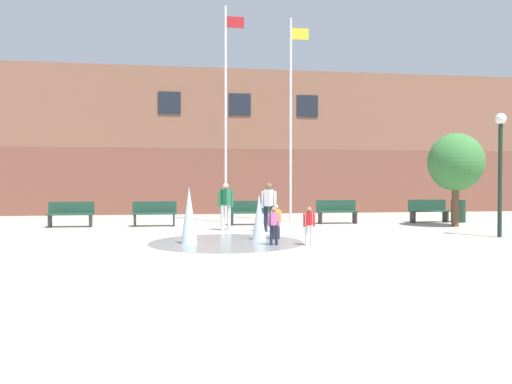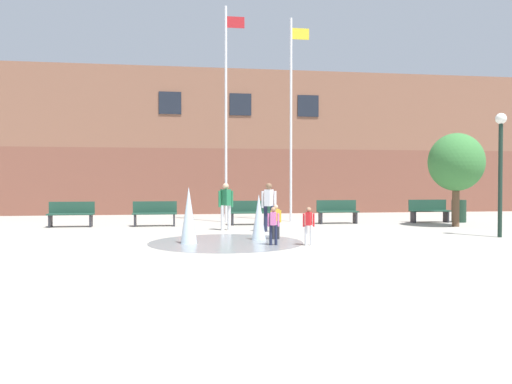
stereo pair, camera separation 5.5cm
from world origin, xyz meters
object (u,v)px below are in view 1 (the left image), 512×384
child_with_pink_shirt (274,223)px  adult_near_bench (226,203)px  flagpole_right (291,114)px  lamp_post_right_lane (500,156)px  park_bench_far_left (71,214)px  child_in_fountain (276,219)px  park_bench_left_of_flagpoles (155,213)px  child_running (309,223)px  street_tree_near_building (456,163)px  park_bench_under_right_flagpole (337,211)px  park_bench_far_right (428,210)px  flagpole_left (226,108)px  trash_can (458,211)px  adult_in_red (269,203)px  park_bench_under_left_flagpole (250,212)px

child_with_pink_shirt → adult_near_bench: 4.20m
flagpole_right → lamp_post_right_lane: size_ratio=2.27×
park_bench_far_left → child_with_pink_shirt: child_with_pink_shirt is taller
child_in_fountain → park_bench_left_of_flagpoles: bearing=-44.8°
child_running → lamp_post_right_lane: 6.40m
park_bench_far_left → lamp_post_right_lane: 14.37m
child_with_pink_shirt → street_tree_near_building: street_tree_near_building is taller
child_in_fountain → park_bench_under_right_flagpole: bearing=-116.9°
park_bench_far_right → child_with_pink_shirt: 9.66m
flagpole_left → trash_can: bearing=-8.1°
child_with_pink_shirt → adult_in_red: (0.47, 3.45, 0.35)m
child_running → street_tree_near_building: (6.63, 4.46, 1.75)m
flagpole_right → adult_near_bench: bearing=-132.2°
park_bench_far_left → flagpole_left: size_ratio=0.19×
park_bench_under_left_flagpole → child_running: 6.28m
park_bench_far_left → child_running: child_running is taller
park_bench_far_left → park_bench_far_right: bearing=0.2°
lamp_post_right_lane → street_tree_near_building: 3.47m
park_bench_far_left → flagpole_left: flagpole_left is taller
lamp_post_right_lane → adult_in_red: bearing=158.1°
park_bench_under_right_flagpole → child_with_pink_shirt: bearing=-120.6°
child_in_fountain → trash_can: child_in_fountain is taller
park_bench_far_left → child_with_pink_shirt: 8.77m
adult_near_bench → park_bench_far_right: bearing=69.1°
adult_near_bench → adult_in_red: bearing=30.1°
park_bench_under_right_flagpole → adult_near_bench: size_ratio=1.01×
park_bench_far_right → adult_in_red: adult_in_red is taller
child_with_pink_shirt → adult_in_red: adult_in_red is taller
child_in_fountain → lamp_post_right_lane: (6.63, -0.42, 1.83)m
child_with_pink_shirt → adult_in_red: bearing=12.1°
park_bench_under_right_flagpole → child_running: size_ratio=1.62×
park_bench_far_left → street_tree_near_building: size_ratio=0.47×
park_bench_under_right_flagpole → flagpole_right: size_ratio=0.19×
park_bench_left_of_flagpoles → flagpole_right: size_ratio=0.19×
park_bench_far_left → park_bench_under_right_flagpole: (9.96, 0.07, 0.00)m
trash_can → park_bench_left_of_flagpoles: bearing=-179.8°
child_running → flagpole_left: size_ratio=0.11×
adult_near_bench → flagpole_right: flagpole_right is taller
flagpole_right → lamp_post_right_lane: 8.36m
park_bench_left_of_flagpoles → child_in_fountain: bearing=-52.3°
child_with_pink_shirt → child_running: bearing=-81.4°
park_bench_under_right_flagpole → flagpole_left: bearing=164.1°
trash_can → park_bench_far_right: bearing=175.5°
park_bench_far_left → child_with_pink_shirt: (6.30, -6.09, 0.10)m
lamp_post_right_lane → trash_can: lamp_post_right_lane is taller
child_with_pink_shirt → flagpole_right: (2.09, 7.37, 3.81)m
child_with_pink_shirt → flagpole_right: size_ratio=0.12×
park_bench_left_of_flagpoles → park_bench_under_right_flagpole: same height
child_running → park_bench_far_right: bearing=-15.6°
park_bench_far_left → park_bench_left_of_flagpoles: size_ratio=1.00×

